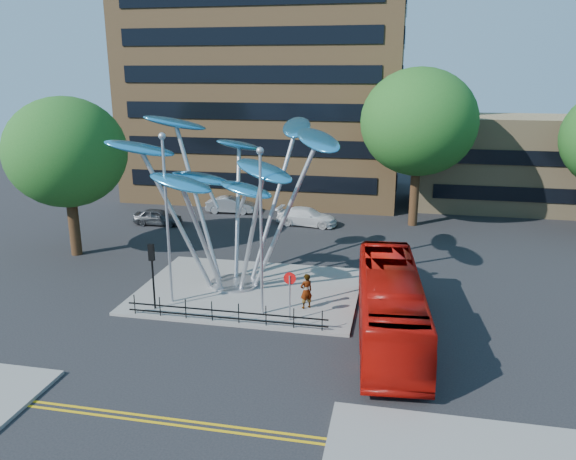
% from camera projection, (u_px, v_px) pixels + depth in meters
% --- Properties ---
extents(ground, '(120.00, 120.00, 0.00)m').
position_uv_depth(ground, '(235.00, 343.00, 25.30)').
color(ground, black).
rests_on(ground, ground).
extents(traffic_island, '(12.00, 9.00, 0.15)m').
position_uv_depth(traffic_island, '(249.00, 290.00, 31.13)').
color(traffic_island, slate).
rests_on(traffic_island, ground).
extents(double_yellow_near, '(40.00, 0.12, 0.01)m').
position_uv_depth(double_yellow_near, '(186.00, 421.00, 19.65)').
color(double_yellow_near, gold).
rests_on(double_yellow_near, ground).
extents(double_yellow_far, '(40.00, 0.12, 0.01)m').
position_uv_depth(double_yellow_far, '(183.00, 426.00, 19.37)').
color(double_yellow_far, gold).
rests_on(double_yellow_far, ground).
extents(brick_tower, '(25.00, 15.00, 30.00)m').
position_uv_depth(brick_tower, '(268.00, 35.00, 52.47)').
color(brick_tower, olive).
rests_on(brick_tower, ground).
extents(low_building_near, '(15.00, 8.00, 8.00)m').
position_uv_depth(low_building_near, '(507.00, 162.00, 49.37)').
color(low_building_near, '#9C835B').
rests_on(low_building_near, ground).
extents(tree_right, '(8.80, 8.80, 12.11)m').
position_uv_depth(tree_right, '(419.00, 122.00, 42.27)').
color(tree_right, black).
rests_on(tree_right, ground).
extents(tree_left, '(7.60, 7.60, 10.32)m').
position_uv_depth(tree_left, '(66.00, 153.00, 35.55)').
color(tree_left, black).
rests_on(tree_left, ground).
extents(leaf_sculpture, '(12.72, 9.54, 9.51)m').
position_uv_depth(leaf_sculpture, '(231.00, 166.00, 30.10)').
color(leaf_sculpture, '#9EA0A5').
rests_on(leaf_sculpture, traffic_island).
extents(street_lamp_left, '(0.36, 0.36, 8.80)m').
position_uv_depth(street_lamp_left, '(166.00, 205.00, 27.99)').
color(street_lamp_left, '#9EA0A5').
rests_on(street_lamp_left, traffic_island).
extents(street_lamp_right, '(0.36, 0.36, 8.30)m').
position_uv_depth(street_lamp_right, '(261.00, 218.00, 26.63)').
color(street_lamp_right, '#9EA0A5').
rests_on(street_lamp_right, traffic_island).
extents(traffic_light_island, '(0.28, 0.18, 3.42)m').
position_uv_depth(traffic_light_island, '(152.00, 263.00, 27.90)').
color(traffic_light_island, black).
rests_on(traffic_light_island, traffic_island).
extents(no_entry_sign_island, '(0.60, 0.10, 2.45)m').
position_uv_depth(no_entry_sign_island, '(290.00, 288.00, 26.79)').
color(no_entry_sign_island, '#9EA0A5').
rests_on(no_entry_sign_island, traffic_island).
extents(pedestrian_railing_front, '(10.00, 0.06, 1.00)m').
position_uv_depth(pedestrian_railing_front, '(225.00, 314.00, 26.95)').
color(pedestrian_railing_front, black).
rests_on(pedestrian_railing_front, traffic_island).
extents(red_bus, '(3.64, 11.57, 3.17)m').
position_uv_depth(red_bus, '(390.00, 304.00, 25.50)').
color(red_bus, '#A80D07').
rests_on(red_bus, ground).
extents(pedestrian, '(0.80, 0.76, 1.85)m').
position_uv_depth(pedestrian, '(306.00, 291.00, 28.37)').
color(pedestrian, gray).
rests_on(pedestrian, traffic_island).
extents(parked_car_left, '(3.85, 1.65, 1.29)m').
position_uv_depth(parked_car_left, '(158.00, 217.00, 44.37)').
color(parked_car_left, '#3E4145').
rests_on(parked_car_left, ground).
extents(parked_car_mid, '(4.27, 1.73, 1.38)m').
position_uv_depth(parked_car_mid, '(231.00, 205.00, 48.13)').
color(parked_car_mid, '#A0A4A7').
rests_on(parked_car_mid, ground).
extents(parked_car_right, '(4.98, 2.48, 1.39)m').
position_uv_depth(parked_car_right, '(307.00, 217.00, 44.23)').
color(parked_car_right, silver).
rests_on(parked_car_right, ground).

